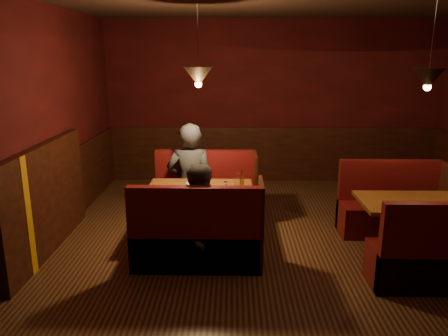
{
  "coord_description": "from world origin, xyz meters",
  "views": [
    {
      "loc": [
        -0.73,
        -4.41,
        2.3
      ],
      "look_at": [
        -0.84,
        0.75,
        0.95
      ],
      "focal_mm": 35.0,
      "sensor_mm": 36.0,
      "label": 1
    }
  ],
  "objects_px": {
    "diner_b": "(203,201)",
    "second_bench_far": "(391,210)",
    "second_bench_near": "(442,260)",
    "main_bench_near": "(198,241)",
    "main_table": "(201,200)",
    "main_bench_far": "(206,198)",
    "second_table": "(412,215)",
    "diner_a": "(190,161)"
  },
  "relations": [
    {
      "from": "diner_b",
      "to": "second_bench_far",
      "type": "bearing_deg",
      "value": -0.04
    },
    {
      "from": "second_bench_near",
      "to": "diner_b",
      "type": "height_order",
      "value": "diner_b"
    },
    {
      "from": "main_bench_near",
      "to": "second_bench_far",
      "type": "bearing_deg",
      "value": 23.04
    },
    {
      "from": "main_table",
      "to": "main_bench_far",
      "type": "height_order",
      "value": "main_bench_far"
    },
    {
      "from": "main_bench_far",
      "to": "diner_b",
      "type": "distance_m",
      "value": 1.47
    },
    {
      "from": "main_bench_near",
      "to": "second_table",
      "type": "relative_size",
      "value": 1.19
    },
    {
      "from": "main_bench_near",
      "to": "second_table",
      "type": "bearing_deg",
      "value": 7.67
    },
    {
      "from": "second_bench_far",
      "to": "diner_b",
      "type": "distance_m",
      "value": 2.64
    },
    {
      "from": "main_bench_far",
      "to": "diner_b",
      "type": "xyz_separation_m",
      "value": [
        0.06,
        -1.4,
        0.44
      ]
    },
    {
      "from": "main_bench_far",
      "to": "second_bench_far",
      "type": "relative_size",
      "value": 1.07
    },
    {
      "from": "main_bench_near",
      "to": "second_table",
      "type": "distance_m",
      "value": 2.48
    },
    {
      "from": "second_bench_near",
      "to": "main_bench_near",
      "type": "bearing_deg",
      "value": 170.97
    },
    {
      "from": "second_bench_near",
      "to": "diner_a",
      "type": "height_order",
      "value": "diner_a"
    },
    {
      "from": "second_bench_far",
      "to": "main_bench_near",
      "type": "bearing_deg",
      "value": -156.96
    },
    {
      "from": "second_bench_far",
      "to": "diner_a",
      "type": "relative_size",
      "value": 0.76
    },
    {
      "from": "main_table",
      "to": "second_bench_far",
      "type": "height_order",
      "value": "second_bench_far"
    },
    {
      "from": "main_bench_near",
      "to": "second_bench_far",
      "type": "distance_m",
      "value": 2.69
    },
    {
      "from": "second_table",
      "to": "diner_a",
      "type": "height_order",
      "value": "diner_a"
    },
    {
      "from": "second_bench_near",
      "to": "diner_b",
      "type": "relative_size",
      "value": 0.89
    },
    {
      "from": "diner_a",
      "to": "diner_b",
      "type": "relative_size",
      "value": 1.16
    },
    {
      "from": "second_table",
      "to": "second_bench_near",
      "type": "distance_m",
      "value": 0.75
    },
    {
      "from": "second_bench_near",
      "to": "diner_a",
      "type": "distance_m",
      "value": 3.26
    },
    {
      "from": "second_bench_far",
      "to": "diner_b",
      "type": "xyz_separation_m",
      "value": [
        -2.42,
        -0.97,
        0.45
      ]
    },
    {
      "from": "main_table",
      "to": "diner_a",
      "type": "distance_m",
      "value": 0.74
    },
    {
      "from": "second_bench_far",
      "to": "second_bench_near",
      "type": "bearing_deg",
      "value": -90.0
    },
    {
      "from": "main_bench_far",
      "to": "second_bench_far",
      "type": "distance_m",
      "value": 2.51
    },
    {
      "from": "second_bench_near",
      "to": "main_bench_far",
      "type": "bearing_deg",
      "value": 142.85
    },
    {
      "from": "second_bench_near",
      "to": "diner_a",
      "type": "xyz_separation_m",
      "value": [
        -2.68,
        1.76,
        0.58
      ]
    },
    {
      "from": "main_table",
      "to": "second_table",
      "type": "height_order",
      "value": "main_table"
    },
    {
      "from": "second_table",
      "to": "second_bench_far",
      "type": "xyz_separation_m",
      "value": [
        0.03,
        0.72,
        -0.2
      ]
    },
    {
      "from": "second_bench_far",
      "to": "diner_b",
      "type": "height_order",
      "value": "diner_b"
    },
    {
      "from": "second_table",
      "to": "diner_b",
      "type": "height_order",
      "value": "diner_b"
    },
    {
      "from": "main_bench_far",
      "to": "second_bench_far",
      "type": "height_order",
      "value": "main_bench_far"
    },
    {
      "from": "main_table",
      "to": "diner_a",
      "type": "bearing_deg",
      "value": 107.45
    },
    {
      "from": "main_bench_near",
      "to": "second_table",
      "type": "xyz_separation_m",
      "value": [
        2.45,
        0.33,
        0.19
      ]
    },
    {
      "from": "main_bench_near",
      "to": "diner_b",
      "type": "bearing_deg",
      "value": 54.77
    },
    {
      "from": "second_table",
      "to": "diner_a",
      "type": "distance_m",
      "value": 2.87
    },
    {
      "from": "main_table",
      "to": "second_bench_far",
      "type": "relative_size",
      "value": 0.98
    },
    {
      "from": "main_bench_near",
      "to": "main_bench_far",
      "type": "bearing_deg",
      "value": 90.0
    },
    {
      "from": "second_bench_far",
      "to": "diner_b",
      "type": "relative_size",
      "value": 0.89
    },
    {
      "from": "main_bench_far",
      "to": "second_table",
      "type": "height_order",
      "value": "main_bench_far"
    },
    {
      "from": "main_bench_near",
      "to": "second_bench_far",
      "type": "xyz_separation_m",
      "value": [
        2.47,
        1.05,
        -0.01
      ]
    }
  ]
}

